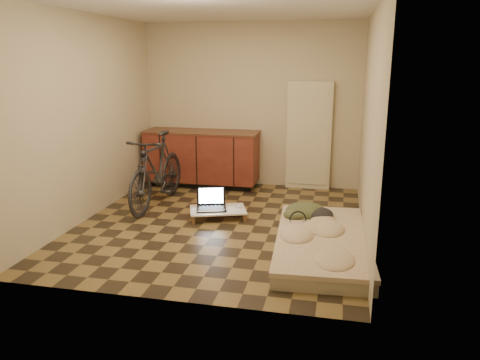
% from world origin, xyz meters
% --- Properties ---
extents(room_shell, '(3.50, 4.00, 2.60)m').
position_xyz_m(room_shell, '(0.00, 0.00, 1.30)').
color(room_shell, brown).
rests_on(room_shell, ground).
extents(cabinets, '(1.84, 0.62, 0.91)m').
position_xyz_m(cabinets, '(-0.75, 1.70, 0.47)').
color(cabinets, black).
rests_on(cabinets, ground).
extents(appliance_panel, '(0.70, 0.10, 1.70)m').
position_xyz_m(appliance_panel, '(0.95, 1.94, 0.85)').
color(appliance_panel, beige).
rests_on(appliance_panel, ground).
extents(bicycle, '(0.59, 1.79, 1.14)m').
position_xyz_m(bicycle, '(-1.05, 0.51, 0.57)').
color(bicycle, black).
rests_on(bicycle, ground).
extents(futon, '(1.09, 2.09, 0.18)m').
position_xyz_m(futon, '(1.30, -0.60, 0.09)').
color(futon, '#AAA288').
rests_on(futon, ground).
extents(clothing_pile, '(0.55, 0.47, 0.21)m').
position_xyz_m(clothing_pile, '(1.11, 0.04, 0.28)').
color(clothing_pile, '#3B4327').
rests_on(clothing_pile, futon).
extents(headphones, '(0.28, 0.27, 0.15)m').
position_xyz_m(headphones, '(1.01, -0.33, 0.25)').
color(headphones, black).
rests_on(headphones, futon).
extents(lap_desk, '(0.84, 0.68, 0.12)m').
position_xyz_m(lap_desk, '(-0.09, 0.20, 0.11)').
color(lap_desk, brown).
rests_on(lap_desk, ground).
extents(laptop, '(0.46, 0.44, 0.26)m').
position_xyz_m(laptop, '(-0.18, 0.21, 0.17)').
color(laptop, black).
rests_on(laptop, lap_desk).
extents(mouse, '(0.10, 0.11, 0.03)m').
position_xyz_m(mouse, '(0.16, 0.32, 0.14)').
color(mouse, silver).
rests_on(mouse, lap_desk).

